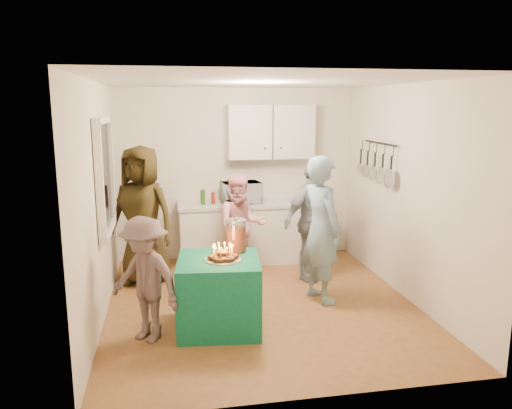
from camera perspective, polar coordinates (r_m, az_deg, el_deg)
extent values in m
plane|color=brown|center=(6.10, 0.60, -11.30)|extent=(4.00, 4.00, 0.00)
plane|color=white|center=(5.64, 0.66, 13.90)|extent=(4.00, 4.00, 0.00)
plane|color=silver|center=(7.68, -2.22, 3.47)|extent=(3.60, 3.60, 0.00)
plane|color=silver|center=(5.67, -17.52, 0.17)|extent=(4.00, 4.00, 0.00)
plane|color=silver|center=(6.32, 16.88, 1.30)|extent=(4.00, 4.00, 0.00)
cube|color=black|center=(5.92, -17.03, 3.10)|extent=(0.04, 1.00, 1.20)
cube|color=white|center=(7.58, -0.35, -3.32)|extent=(2.20, 0.58, 0.86)
cube|color=beige|center=(7.48, -0.35, 0.05)|extent=(2.24, 0.62, 0.05)
cube|color=white|center=(7.55, 1.70, 8.30)|extent=(1.30, 0.30, 0.80)
cube|color=black|center=(6.87, 13.77, 4.75)|extent=(0.12, 1.00, 0.60)
imported|color=white|center=(7.42, -1.70, 1.37)|extent=(0.61, 0.46, 0.31)
cube|color=#0E6242|center=(5.38, -4.26, -10.12)|extent=(0.93, 0.93, 0.76)
cylinder|color=#B9310E|center=(5.48, -2.29, -3.66)|extent=(0.22, 0.22, 0.34)
imported|color=#7B9CB3|center=(6.01, 7.44, -2.84)|extent=(0.61, 0.75, 1.77)
imported|color=#4F4016|center=(6.72, -12.90, -1.23)|extent=(1.07, 0.93, 1.84)
imported|color=pink|center=(6.81, -1.69, -2.52)|extent=(0.70, 0.55, 1.43)
imported|color=#112139|center=(6.76, 6.40, -1.82)|extent=(1.03, 0.82, 1.64)
imported|color=#524243|center=(5.13, -12.57, -8.36)|extent=(0.94, 0.90, 1.28)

